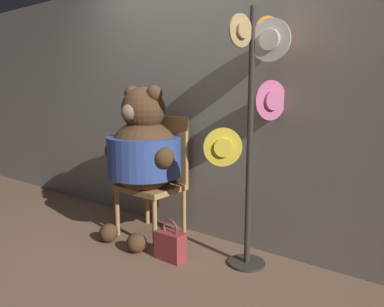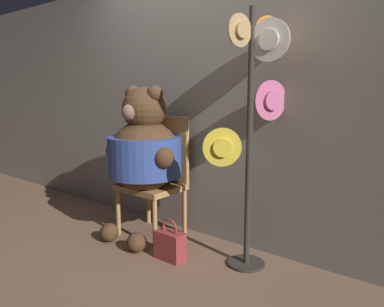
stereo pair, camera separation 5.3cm
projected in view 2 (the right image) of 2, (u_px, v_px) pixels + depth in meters
ground_plane at (157, 252)px, 3.05m from camera, size 14.00×14.00×0.00m
wall_back at (203, 105)px, 3.31m from camera, size 8.00×0.10×2.34m
chair at (158, 172)px, 3.40m from camera, size 0.52×0.44×1.07m
teddy_bear at (144, 151)px, 3.24m from camera, size 0.77×0.68×1.34m
hat_display_rack at (253, 115)px, 2.65m from camera, size 0.53×0.54×1.87m
handbag_on_ground at (170, 245)px, 2.90m from camera, size 0.24×0.12×0.33m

